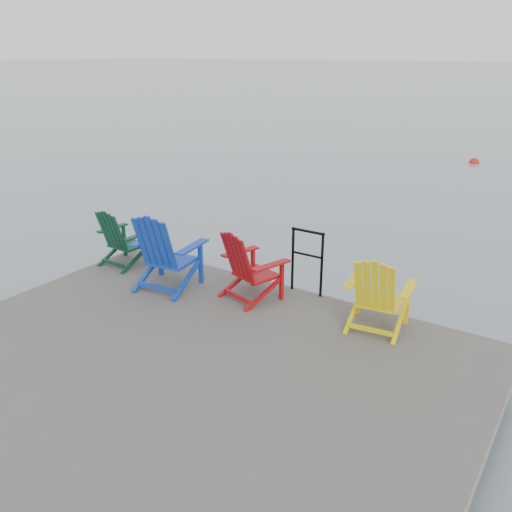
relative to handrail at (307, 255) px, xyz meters
The scene contains 8 objects.
ground 2.67m from the handrail, 95.83° to the right, with size 400.00×400.00×0.00m, color gray.
dock 2.56m from the handrail, 95.83° to the right, with size 6.00×5.00×1.40m.
handrail is the anchor object (origin of this frame).
chair_green 2.92m from the handrail, 167.31° to the right, with size 0.73×0.68×0.89m.
chair_blue 1.94m from the handrail, 151.33° to the right, with size 0.95×0.90×1.09m.
chair_red 0.80m from the handrail, 133.69° to the right, with size 0.89×0.85×0.95m.
chair_yellow 1.28m from the handrail, 21.82° to the right, with size 0.82×0.77×0.95m.
buoy_a 13.52m from the handrail, 93.11° to the left, with size 0.35×0.35×0.35m, color red.
Camera 1 is at (3.38, -3.57, 3.61)m, focal length 38.00 mm.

